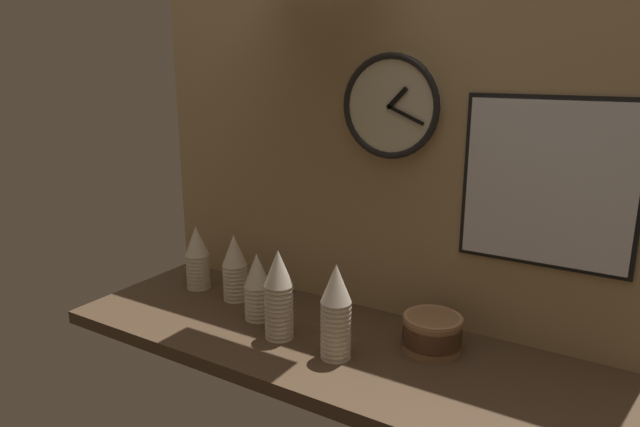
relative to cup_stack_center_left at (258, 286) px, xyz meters
The scene contains 10 objects.
ground_plane 0.28m from the cup_stack_center_left, ahead, with size 1.60×0.56×0.04m, color #4C3826.
wall_tiled_back 0.56m from the cup_stack_center_left, 46.16° to the left, with size 1.60×0.03×1.05m.
cup_stack_center_left is the anchor object (origin of this frame).
cup_stack_center_right 0.34m from the cup_stack_center_left, 14.35° to the right, with size 0.08×0.08×0.26m.
cup_stack_center 0.15m from the cup_stack_center_left, 28.01° to the right, with size 0.08×0.08×0.26m.
cup_stack_left 0.17m from the cup_stack_center_left, 153.26° to the left, with size 0.08×0.08×0.23m.
cup_stack_far_left 0.34m from the cup_stack_center_left, 165.05° to the left, with size 0.08×0.08×0.23m.
bowl_stack_right 0.54m from the cup_stack_center_left, ahead, with size 0.16×0.16×0.10m.
wall_clock 0.67m from the cup_stack_center_left, 36.18° to the left, with size 0.30×0.03×0.30m.
menu_board 0.88m from the cup_stack_center_left, 17.58° to the left, with size 0.44×0.01×0.45m.
Camera 1 is at (0.76, -1.29, 0.77)m, focal length 32.00 mm.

